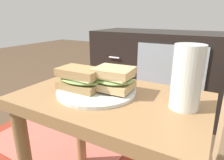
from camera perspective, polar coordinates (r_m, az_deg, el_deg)
The scene contains 7 objects.
side_table at distance 0.63m, azimuth -0.43°, elevation -12.14°, with size 0.56×0.36×0.46m.
tv_cabinet at distance 1.53m, azimuth 13.59°, elevation 2.56°, with size 0.96×0.46×0.58m.
area_rug at distance 1.27m, azimuth -11.99°, elevation -14.75°, with size 0.91×0.80×0.01m.
plate at distance 0.61m, azimuth -4.37°, elevation -3.16°, with size 0.24×0.24×0.01m, color silver.
sandwich_front at distance 0.62m, azimuth -9.17°, elevation 0.41°, with size 0.14×0.09×0.07m.
sandwich_back at distance 0.59m, azimuth 0.43°, elevation 0.44°, with size 0.12×0.10×0.07m.
beer_glass at distance 0.52m, azimuth 20.77°, elevation 0.19°, with size 0.07×0.07×0.16m.
Camera 1 is at (0.27, -0.47, 0.69)m, focal length 31.64 mm.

